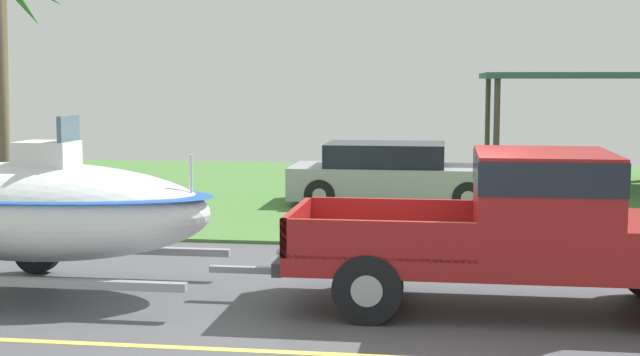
% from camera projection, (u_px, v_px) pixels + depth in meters
% --- Properties ---
extents(ground, '(36.00, 22.00, 0.11)m').
position_uv_depth(ground, '(425.00, 210.00, 18.84)').
color(ground, '#4C4C51').
extents(pickup_truck_towing, '(5.47, 2.01, 1.91)m').
position_uv_depth(pickup_truck_towing, '(539.00, 224.00, 10.52)').
color(pickup_truck_towing, maroon).
rests_on(pickup_truck_towing, ground).
extents(boat_on_trailer, '(5.93, 2.40, 2.30)m').
position_uv_depth(boat_on_trailer, '(30.00, 210.00, 11.42)').
color(boat_on_trailer, gray).
rests_on(boat_on_trailer, ground).
extents(parked_sedan_near, '(4.54, 1.95, 1.38)m').
position_uv_depth(parked_sedan_near, '(393.00, 175.00, 19.30)').
color(parked_sedan_near, '#99999E').
rests_on(parked_sedan_near, ground).
extents(carport_awning, '(7.52, 5.08, 2.91)m').
position_uv_depth(carport_awning, '(639.00, 78.00, 21.64)').
color(carport_awning, '#4C4238').
rests_on(carport_awning, ground).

